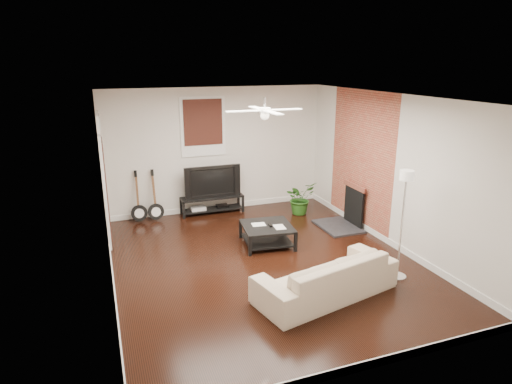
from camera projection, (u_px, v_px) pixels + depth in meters
The scene contains 14 objects.
room at pixel (264, 184), 7.24m from camera, with size 5.01×6.01×2.81m.
brick_accent at pixel (361, 160), 8.95m from camera, with size 0.02×2.20×2.80m, color #AD4B37.
fireplace at pixel (346, 206), 9.13m from camera, with size 0.80×1.10×0.92m, color black.
window_back at pixel (203, 127), 9.65m from camera, with size 1.00×0.06×1.30m, color black.
door_left at pixel (104, 178), 8.18m from camera, with size 0.08×1.00×2.50m, color white.
tv_stand at pixel (212, 205), 10.02m from camera, with size 1.41×0.38×0.40m, color black.
tv at pixel (211, 181), 9.88m from camera, with size 1.27×0.17×0.73m, color black.
coffee_table at pixel (267, 235), 8.31m from camera, with size 0.91×0.91×0.38m, color black.
sofa at pixel (326, 275), 6.47m from camera, with size 2.18×0.85×0.64m, color tan.
floor_lamp at pixel (402, 225), 6.84m from camera, with size 0.29×0.29×1.78m, color white, non-canonical shape.
potted_plant at pixel (300, 198), 9.94m from camera, with size 0.66×0.58×0.74m, color #245919.
guitar_left at pixel (138, 197), 9.36m from camera, with size 0.35×0.25×1.12m, color black, non-canonical shape.
guitar_right at pixel (155, 196), 9.44m from camera, with size 0.35×0.25×1.12m, color black, non-canonical shape.
ceiling_fan at pixel (265, 110), 6.89m from camera, with size 1.24×1.24×0.32m, color white, non-canonical shape.
Camera 1 is at (-2.52, -6.50, 3.35)m, focal length 30.93 mm.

